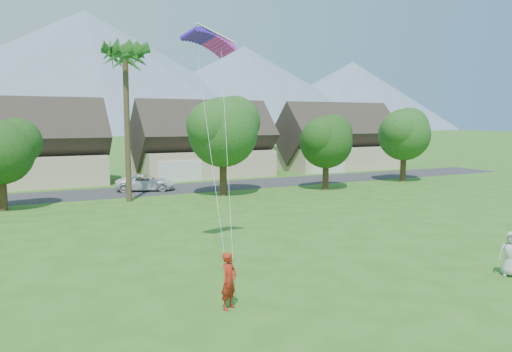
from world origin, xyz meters
TOP-DOWN VIEW (x-y plane):
  - ground at (0.00, 0.00)m, footprint 500.00×500.00m
  - street at (0.00, 34.00)m, footprint 90.00×7.00m
  - kite_flyer at (-4.17, 3.88)m, footprint 0.87×0.81m
  - watcher at (7.79, 1.88)m, footprint 1.04×1.10m
  - parked_car at (0.78, 34.00)m, footprint 5.84×3.94m
  - mountain_ridge at (10.40, 260.00)m, footprint 540.00×240.00m
  - houses_row at (0.49, 42.99)m, footprint 72.75×8.19m
  - tree_row at (-1.14, 27.92)m, footprint 62.27×6.67m
  - fan_palm at (-2.00, 28.50)m, footprint 3.00×3.00m
  - parafoil_kite at (-2.25, 10.33)m, footprint 2.85×1.40m

SIDE VIEW (x-z plane):
  - ground at x=0.00m, z-range 0.00..0.00m
  - street at x=0.00m, z-range 0.00..0.01m
  - parked_car at x=0.78m, z-range 0.00..1.49m
  - watcher at x=7.79m, z-range 0.00..1.89m
  - kite_flyer at x=-4.17m, z-range 0.00..2.00m
  - houses_row at x=0.49m, z-range -0.99..7.87m
  - tree_row at x=-1.14m, z-range 0.66..9.11m
  - parafoil_kite at x=-2.25m, z-range 9.92..10.42m
  - fan_palm at x=-2.00m, z-range 4.90..18.70m
  - mountain_ridge at x=10.40m, z-range -5.93..64.07m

